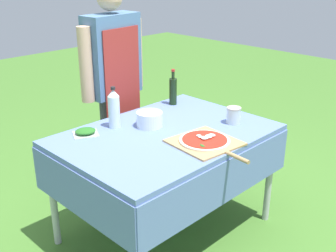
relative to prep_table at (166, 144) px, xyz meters
name	(u,v)px	position (x,y,z in m)	size (l,w,h in m)	color
ground_plane	(166,230)	(0.00, 0.00, -0.67)	(12.00, 12.00, 0.00)	#477A2D
prep_table	(166,144)	(0.00, 0.00, 0.00)	(1.36, 0.97, 0.75)	#607AB7
person_cook	(114,76)	(0.16, 0.73, 0.29)	(0.60, 0.23, 1.62)	#4C4C51
pizza_on_peel	(206,142)	(0.05, -0.29, 0.09)	(0.40, 0.55, 0.05)	tan
oil_bottle	(173,91)	(0.43, 0.36, 0.19)	(0.06, 0.06, 0.27)	black
water_bottle	(114,108)	(-0.17, 0.31, 0.21)	(0.08, 0.08, 0.28)	silver
herb_container	(85,132)	(-0.38, 0.34, 0.10)	(0.19, 0.18, 0.04)	silver
mixing_tub	(149,119)	(0.00, 0.15, 0.13)	(0.17, 0.17, 0.10)	silver
sauce_jar	(234,116)	(0.44, -0.20, 0.13)	(0.10, 0.10, 0.11)	silver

